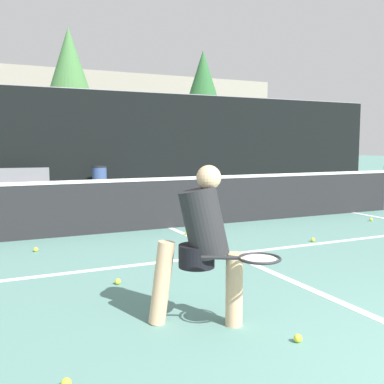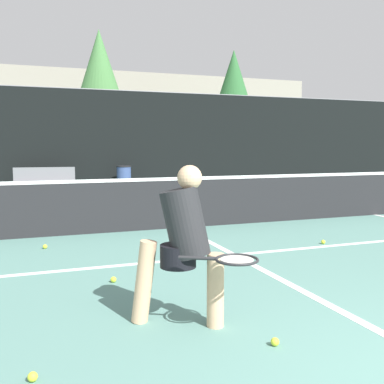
% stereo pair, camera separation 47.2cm
% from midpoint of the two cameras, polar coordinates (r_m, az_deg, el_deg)
% --- Properties ---
extents(court_service_line, '(8.25, 0.10, 0.01)m').
position_cam_midpoint_polar(court_service_line, '(6.40, 7.48, -7.92)').
color(court_service_line, white).
rests_on(court_service_line, ground).
extents(court_center_mark, '(0.10, 6.08, 0.01)m').
position_cam_midpoint_polar(court_center_mark, '(5.72, 11.30, -9.67)').
color(court_center_mark, white).
rests_on(court_center_mark, ground).
extents(net, '(11.09, 0.09, 1.07)m').
position_cam_midpoint_polar(net, '(8.32, 0.37, -1.10)').
color(net, slate).
rests_on(net, ground).
extents(fence_back, '(24.00, 0.06, 3.37)m').
position_cam_midpoint_polar(fence_back, '(15.30, -9.33, 6.43)').
color(fence_back, black).
rests_on(fence_back, ground).
extents(player_practicing, '(0.96, 0.96, 1.38)m').
position_cam_midpoint_polar(player_practicing, '(3.79, 2.50, -6.23)').
color(player_practicing, '#DBAD84').
rests_on(player_practicing, ground).
extents(tennis_ball_scattered_0, '(0.07, 0.07, 0.07)m').
position_cam_midpoint_polar(tennis_ball_scattered_0, '(5.16, -7.34, -11.00)').
color(tennis_ball_scattered_0, '#D1E033').
rests_on(tennis_ball_scattered_0, ground).
extents(tennis_ball_scattered_1, '(0.07, 0.07, 0.07)m').
position_cam_midpoint_polar(tennis_ball_scattered_1, '(7.71, 2.34, -5.27)').
color(tennis_ball_scattered_1, '#D1E033').
rests_on(tennis_ball_scattered_1, ground).
extents(tennis_ball_scattered_3, '(0.07, 0.07, 0.07)m').
position_cam_midpoint_polar(tennis_ball_scattered_3, '(7.39, 18.11, -6.06)').
color(tennis_ball_scattered_3, '#D1E033').
rests_on(tennis_ball_scattered_3, ground).
extents(tennis_ball_scattered_5, '(0.07, 0.07, 0.07)m').
position_cam_midpoint_polar(tennis_ball_scattered_5, '(3.72, 14.28, -18.01)').
color(tennis_ball_scattered_5, '#D1E033').
rests_on(tennis_ball_scattered_5, ground).
extents(tennis_ball_scattered_6, '(0.07, 0.07, 0.07)m').
position_cam_midpoint_polar(tennis_ball_scattered_6, '(6.99, -16.34, -6.68)').
color(tennis_ball_scattered_6, '#D1E033').
rests_on(tennis_ball_scattered_6, ground).
extents(tennis_ball_scattered_7, '(0.07, 0.07, 0.07)m').
position_cam_midpoint_polar(tennis_ball_scattered_7, '(3.25, -15.43, -21.76)').
color(tennis_ball_scattered_7, '#D1E033').
rests_on(tennis_ball_scattered_7, ground).
extents(courtside_bench, '(1.85, 0.56, 0.86)m').
position_cam_midpoint_polar(courtside_bench, '(14.37, -17.34, 1.47)').
color(courtside_bench, slate).
rests_on(courtside_bench, ground).
extents(trash_bin, '(0.48, 0.48, 0.87)m').
position_cam_midpoint_polar(trash_bin, '(14.78, -7.74, 1.65)').
color(trash_bin, '#384C7F').
rests_on(trash_bin, ground).
extents(parked_car, '(1.84, 4.39, 1.31)m').
position_cam_midpoint_polar(parked_car, '(19.42, -16.34, 2.82)').
color(parked_car, navy).
rests_on(parked_car, ground).
extents(tree_west, '(2.51, 2.51, 6.69)m').
position_cam_midpoint_polar(tree_west, '(21.23, -11.02, 14.46)').
color(tree_west, brown).
rests_on(tree_west, ground).
extents(tree_mid, '(3.39, 3.39, 3.88)m').
position_cam_midpoint_polar(tree_mid, '(27.39, 5.23, 9.81)').
color(tree_mid, brown).
rests_on(tree_mid, ground).
extents(tree_east, '(2.64, 2.64, 7.04)m').
position_cam_midpoint_polar(tree_east, '(27.02, 5.82, 13.22)').
color(tree_east, brown).
rests_on(tree_east, ground).
extents(building_far, '(36.00, 2.40, 6.58)m').
position_cam_midpoint_polar(building_far, '(32.25, -15.21, 8.88)').
color(building_far, gray).
rests_on(building_far, ground).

